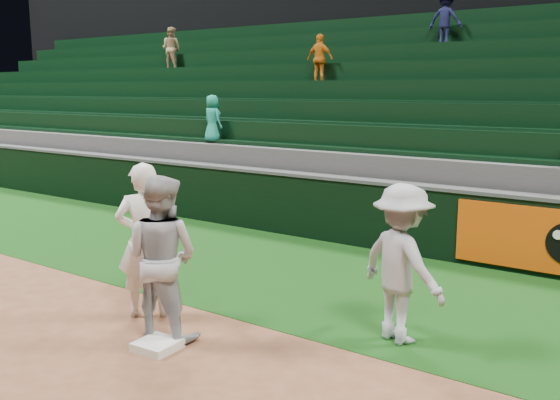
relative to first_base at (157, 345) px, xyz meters
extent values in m
plane|color=brown|center=(-0.25, 0.32, -0.05)|extent=(70.00, 70.00, 0.00)
cube|color=#0D350D|center=(-0.25, 3.32, -0.05)|extent=(36.00, 4.20, 0.01)
cube|color=white|center=(0.00, 0.00, 0.00)|extent=(0.47, 0.47, 0.10)
imported|color=white|center=(-0.90, 0.68, 0.94)|extent=(0.85, 0.84, 1.98)
imported|color=#A5A8B0|center=(-0.22, 0.31, 0.91)|extent=(1.07, 0.92, 1.92)
imported|color=#A2A4B0|center=(2.08, 1.82, 0.87)|extent=(1.35, 1.05, 1.83)
cube|color=black|center=(-0.25, 5.52, 0.55)|extent=(36.00, 0.35, 1.20)
cube|color=#D84C0A|center=(2.75, 5.33, 0.55)|extent=(2.60, 0.05, 1.00)
cylinder|color=white|center=(3.00, 5.28, 0.67)|extent=(0.14, 0.02, 0.14)
cube|color=#424244|center=(-0.25, 5.52, 1.17)|extent=(36.00, 0.40, 0.06)
cube|color=#3B3B3E|center=(-0.25, 6.24, 0.78)|extent=(36.00, 0.85, 1.65)
cube|color=black|center=(-0.25, 6.50, 1.85)|extent=(36.00, 0.14, 0.50)
cube|color=black|center=(-0.25, 6.33, 1.64)|extent=(36.00, 0.45, 0.08)
cube|color=#3B3B3E|center=(-0.25, 7.09, 1.00)|extent=(36.00, 0.85, 2.10)
cube|color=black|center=(-0.25, 7.35, 2.30)|extent=(36.00, 0.14, 0.50)
cube|color=black|center=(-0.25, 7.18, 2.09)|extent=(36.00, 0.45, 0.08)
cube|color=#3B3B3E|center=(-0.25, 7.94, 1.23)|extent=(36.00, 0.85, 2.55)
cube|color=black|center=(-0.25, 8.20, 2.75)|extent=(36.00, 0.14, 0.50)
cube|color=black|center=(-0.25, 8.03, 2.54)|extent=(36.00, 0.45, 0.08)
cube|color=#3B3B3E|center=(-0.25, 8.79, 1.45)|extent=(36.00, 0.85, 3.00)
cube|color=black|center=(-0.25, 9.05, 3.20)|extent=(36.00, 0.14, 0.50)
cube|color=black|center=(-0.25, 8.88, 2.99)|extent=(36.00, 0.45, 0.08)
cube|color=#3B3B3E|center=(-0.25, 9.64, 1.68)|extent=(36.00, 0.85, 3.45)
cube|color=black|center=(-0.25, 9.90, 3.65)|extent=(36.00, 0.14, 0.50)
cube|color=black|center=(-0.25, 9.73, 3.44)|extent=(36.00, 0.45, 0.08)
cube|color=#3B3B3E|center=(-0.25, 10.49, 1.90)|extent=(36.00, 0.85, 3.90)
cube|color=black|center=(-0.25, 10.75, 4.10)|extent=(36.00, 0.14, 0.50)
cube|color=black|center=(-0.25, 10.58, 3.89)|extent=(36.00, 0.45, 0.08)
cube|color=#3B3B3E|center=(-0.25, 11.34, 2.13)|extent=(36.00, 0.85, 4.35)
cube|color=black|center=(-0.25, 11.60, 4.55)|extent=(36.00, 0.14, 0.50)
cube|color=black|center=(-0.25, 11.43, 4.34)|extent=(36.00, 0.45, 0.08)
imported|color=#198976|center=(-4.71, 6.20, 2.15)|extent=(0.59, 0.45, 1.09)
imported|color=#CA6913|center=(-3.44, 8.75, 3.55)|extent=(0.71, 0.30, 1.20)
imported|color=#9A7E59|center=(-9.44, 9.60, 4.05)|extent=(0.71, 0.60, 1.30)
imported|color=black|center=(-0.94, 10.45, 4.48)|extent=(0.83, 0.49, 1.27)
camera|label=1|loc=(4.97, -4.51, 2.83)|focal=40.00mm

